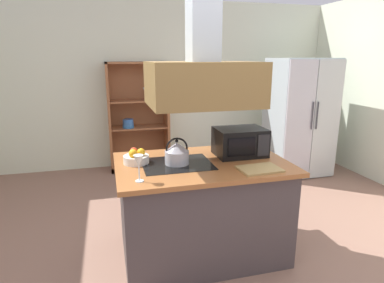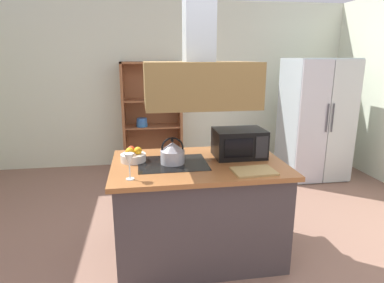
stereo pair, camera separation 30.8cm
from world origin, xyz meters
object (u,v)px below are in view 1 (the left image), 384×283
refrigerator (299,117)px  kettle (177,153)px  fruit_bowl (136,158)px  wine_glass_on_counter (139,162)px  dish_cabinet (138,122)px  microwave (240,142)px  cutting_board (260,169)px

refrigerator → kettle: (-2.34, -1.78, 0.10)m
kettle → refrigerator: bearing=37.3°
kettle → fruit_bowl: kettle is taller
wine_glass_on_counter → fruit_bowl: 0.45m
dish_cabinet → kettle: size_ratio=7.40×
microwave → wine_glass_on_counter: bearing=-156.0°
kettle → fruit_bowl: bearing=161.8°
dish_cabinet → microwave: size_ratio=3.77×
fruit_bowl → dish_cabinet: bearing=84.1°
kettle → wine_glass_on_counter: bearing=-137.4°
kettle → cutting_board: (0.63, -0.33, -0.09)m
cutting_board → fruit_bowl: bearing=155.5°
cutting_board → wine_glass_on_counter: bearing=-179.9°
refrigerator → wine_glass_on_counter: (-2.69, -2.11, 0.16)m
dish_cabinet → wine_glass_on_counter: size_ratio=8.43×
refrigerator → cutting_board: bearing=-129.1°
dish_cabinet → fruit_bowl: bearing=-95.9°
kettle → microwave: size_ratio=0.51×
kettle → microwave: bearing=10.0°
cutting_board → fruit_bowl: 1.06m
refrigerator → kettle: size_ratio=7.65×
cutting_board → microwave: bearing=89.1°
kettle → wine_glass_on_counter: 0.49m
refrigerator → wine_glass_on_counter: 3.42m
fruit_bowl → microwave: bearing=-0.1°
refrigerator → cutting_board: size_ratio=5.28×
dish_cabinet → kettle: bearing=-88.3°
cutting_board → wine_glass_on_counter: (-0.98, -0.00, 0.14)m
refrigerator → dish_cabinet: refrigerator is taller
refrigerator → microwave: (-1.70, -1.67, 0.13)m
refrigerator → dish_cabinet: size_ratio=1.03×
refrigerator → wine_glass_on_counter: refrigerator is taller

